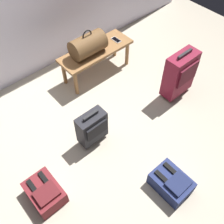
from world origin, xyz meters
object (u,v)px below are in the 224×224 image
suitcase_small_charcoal (92,127)px  backpack_maroon (45,192)px  duffel_bag_brown (88,45)px  cell_phone (116,40)px  bench (96,54)px  suitcase_upright_burgundy (180,74)px  backpack_navy (171,183)px

suitcase_small_charcoal → backpack_maroon: (-0.75, -0.21, -0.15)m
duffel_bag_brown → cell_phone: bearing=-2.7°
bench → backpack_maroon: 1.83m
bench → duffel_bag_brown: duffel_bag_brown is taller
suitcase_small_charcoal → cell_phone: bearing=37.2°
bench → suitcase_small_charcoal: suitcase_small_charcoal is taller
backpack_maroon → suitcase_upright_burgundy: bearing=2.2°
suitcase_small_charcoal → backpack_navy: suitcase_small_charcoal is taller
bench → suitcase_upright_burgundy: (0.52, -0.97, -0.00)m
duffel_bag_brown → backpack_maroon: 1.77m
cell_phone → backpack_navy: size_ratio=0.38×
cell_phone → suitcase_upright_burgundy: suitcase_upright_burgundy is taller
duffel_bag_brown → suitcase_small_charcoal: (-0.62, -0.83, -0.29)m
suitcase_upright_burgundy → backpack_navy: 1.33m
suitcase_small_charcoal → backpack_navy: 0.98m
bench → suitcase_upright_burgundy: suitcase_upright_burgundy is taller
bench → duffel_bag_brown: size_ratio=2.27×
duffel_bag_brown → backpack_navy: bearing=-102.4°
bench → duffel_bag_brown: (-0.12, 0.00, 0.19)m
suitcase_upright_burgundy → backpack_maroon: 2.02m
duffel_bag_brown → backpack_navy: size_ratio=1.16×
backpack_navy → backpack_maroon: same height
duffel_bag_brown → suitcase_small_charcoal: 1.07m
backpack_maroon → backpack_navy: bearing=-36.7°
cell_phone → suitcase_upright_burgundy: size_ratio=0.22×
duffel_bag_brown → cell_phone: duffel_bag_brown is taller
duffel_bag_brown → suitcase_upright_burgundy: bearing=-56.6°
suitcase_upright_burgundy → backpack_maroon: size_ratio=1.72×
backpack_maroon → suitcase_small_charcoal: bearing=15.7°
backpack_navy → backpack_maroon: 1.22m
bench → backpack_navy: bench is taller
cell_phone → suitcase_small_charcoal: 1.35m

